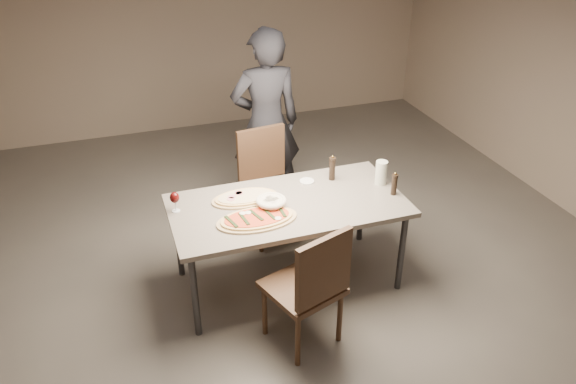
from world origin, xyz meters
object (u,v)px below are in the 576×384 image
object	(u,v)px
chair_near	(311,283)
chair_far	(267,178)
bread_basket	(271,203)
zucchini_pizza	(257,219)
carafe	(381,173)
pepper_mill_left	(394,184)
dining_table	(288,210)
diner	(266,123)
ham_pizza	(245,198)

from	to	relation	value
chair_near	chair_far	bearing A→B (deg)	65.29
bread_basket	chair_far	size ratio (longest dim) A/B	0.23
zucchini_pizza	carafe	xyz separation A→B (m)	(1.10, 0.22, 0.08)
pepper_mill_left	dining_table	bearing A→B (deg)	170.85
carafe	diner	bearing A→B (deg)	118.47
chair_far	carafe	bearing A→B (deg)	128.58
carafe	diner	size ratio (longest dim) A/B	0.11
dining_table	pepper_mill_left	size ratio (longest dim) A/B	9.33
dining_table	chair_far	world-z (taller)	chair_far
ham_pizza	bread_basket	distance (m)	0.25
pepper_mill_left	diner	distance (m)	1.49
zucchini_pizza	chair_near	size ratio (longest dim) A/B	0.61
carafe	chair_far	distance (m)	1.08
ham_pizza	bread_basket	xyz separation A→B (m)	(0.16, -0.19, 0.03)
chair_near	chair_far	world-z (taller)	chair_far
pepper_mill_left	diner	bearing A→B (deg)	115.54
dining_table	pepper_mill_left	distance (m)	0.85
zucchini_pizza	chair_far	xyz separation A→B (m)	(0.36, 0.94, -0.21)
zucchini_pizza	carafe	world-z (taller)	carafe
chair_far	chair_near	bearing A→B (deg)	77.14
zucchini_pizza	pepper_mill_left	bearing A→B (deg)	1.55
zucchini_pizza	bread_basket	world-z (taller)	bread_basket
zucchini_pizza	carafe	bearing A→B (deg)	11.35
pepper_mill_left	carafe	bearing A→B (deg)	95.18
ham_pizza	chair_near	bearing A→B (deg)	-96.47
pepper_mill_left	chair_near	size ratio (longest dim) A/B	0.20
zucchini_pizza	pepper_mill_left	xyz separation A→B (m)	(1.12, 0.03, 0.07)
ham_pizza	diner	size ratio (longest dim) A/B	0.29
ham_pizza	chair_far	world-z (taller)	chair_far
ham_pizza	pepper_mill_left	distance (m)	1.17
zucchini_pizza	diner	world-z (taller)	diner
ham_pizza	chair_far	xyz separation A→B (m)	(0.36, 0.62, -0.20)
dining_table	chair_near	distance (m)	0.75
chair_near	diner	bearing A→B (deg)	62.80
dining_table	bread_basket	size ratio (longest dim) A/B	7.80
carafe	chair_near	bearing A→B (deg)	-138.67
bread_basket	carafe	size ratio (longest dim) A/B	1.16
pepper_mill_left	ham_pizza	bearing A→B (deg)	165.25
dining_table	ham_pizza	size ratio (longest dim) A/B	3.45
ham_pizza	pepper_mill_left	xyz separation A→B (m)	(1.13, -0.30, 0.08)
zucchini_pizza	ham_pizza	bearing A→B (deg)	91.28
pepper_mill_left	chair_far	bearing A→B (deg)	129.90
bread_basket	diner	distance (m)	1.28
pepper_mill_left	chair_near	bearing A→B (deg)	-146.86
zucchini_pizza	chair_near	xyz separation A→B (m)	(0.21, -0.57, -0.21)
bread_basket	chair_far	world-z (taller)	chair_far
bread_basket	pepper_mill_left	xyz separation A→B (m)	(0.97, -0.11, 0.04)
pepper_mill_left	carafe	world-z (taller)	carafe
chair_near	diner	distance (m)	1.98
ham_pizza	diner	world-z (taller)	diner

